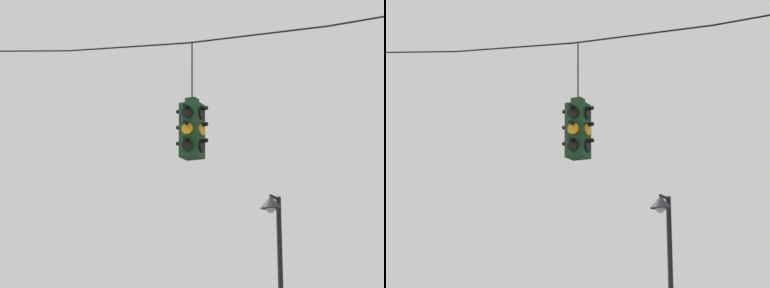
{
  "view_description": "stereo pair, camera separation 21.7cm",
  "coord_description": "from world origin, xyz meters",
  "views": [
    {
      "loc": [
        1.65,
        -11.11,
        2.0
      ],
      "look_at": [
        -3.69,
        0.04,
        4.94
      ],
      "focal_mm": 70.0,
      "sensor_mm": 36.0,
      "label": 1
    },
    {
      "loc": [
        1.85,
        -11.02,
        2.0
      ],
      "look_at": [
        -3.69,
        0.04,
        4.94
      ],
      "focal_mm": 70.0,
      "sensor_mm": 36.0,
      "label": 2
    }
  ],
  "objects": [
    {
      "name": "traffic_light_near_right_pole",
      "position": [
        -3.69,
        0.04,
        5.2
      ],
      "size": [
        0.58,
        0.58,
        2.08
      ],
      "color": "#143819"
    },
    {
      "name": "street_lamp",
      "position": [
        -4.06,
        5.24,
        3.65
      ],
      "size": [
        0.49,
        0.85,
        4.87
      ],
      "color": "black",
      "rests_on": "ground_plane"
    }
  ]
}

